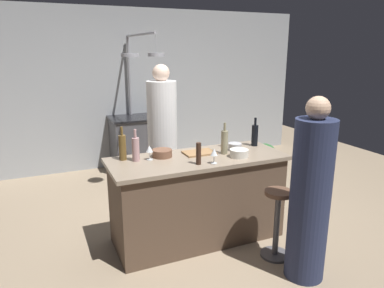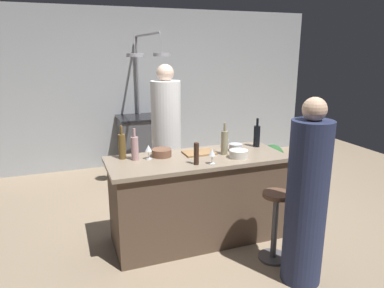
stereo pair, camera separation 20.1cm
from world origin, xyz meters
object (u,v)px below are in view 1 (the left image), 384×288
object	(u,v)px
wine_bottle_amber	(122,147)
wine_glass_near_right_guest	(149,150)
guest_right	(310,198)
bar_stool_right	(277,221)
wine_bottle_rose	(136,149)
stove_range	(136,143)
mixing_bowl_steel	(235,147)
cutting_board	(199,153)
mixing_bowl_wooden	(162,153)
wine_glass_by_chef	(224,137)
wine_glass_near_left_guest	(214,153)
chef	(163,140)
wine_bottle_dark	(255,135)
wine_bottle_white	(225,142)
mixing_bowl_ceramic	(239,153)
potted_plant	(265,157)
pepper_mill	(199,154)

from	to	relation	value
wine_bottle_amber	wine_glass_near_right_guest	distance (m)	0.26
guest_right	wine_bottle_amber	xyz separation A→B (m)	(-1.30, 1.19, 0.29)
bar_stool_right	wine_bottle_rose	bearing A→B (deg)	146.77
stove_range	wine_bottle_rose	world-z (taller)	wine_bottle_rose
mixing_bowl_steel	cutting_board	bearing A→B (deg)	175.20
mixing_bowl_steel	mixing_bowl_wooden	bearing A→B (deg)	174.42
cutting_board	wine_glass_by_chef	bearing A→B (deg)	21.11
guest_right	cutting_board	bearing A→B (deg)	115.87
bar_stool_right	wine_glass_near_left_guest	world-z (taller)	wine_glass_near_left_guest
guest_right	wine_bottle_amber	world-z (taller)	guest_right
chef	wine_glass_by_chef	xyz separation A→B (m)	(0.44, -0.84, 0.18)
mixing_bowl_steel	chef	bearing A→B (deg)	114.77
guest_right	wine_bottle_dark	distance (m)	1.17
wine_bottle_amber	bar_stool_right	bearing A→B (deg)	-33.64
guest_right	cutting_board	distance (m)	1.22
wine_bottle_rose	wine_bottle_amber	size ratio (longest dim) A/B	0.95
guest_right	wine_glass_by_chef	distance (m)	1.27
cutting_board	wine_bottle_white	distance (m)	0.29
cutting_board	wine_bottle_white	size ratio (longest dim) A/B	0.97
wine_bottle_rose	wine_bottle_white	size ratio (longest dim) A/B	0.96
bar_stool_right	wine_bottle_amber	size ratio (longest dim) A/B	2.05
cutting_board	mixing_bowl_ceramic	distance (m)	0.42
cutting_board	wine_glass_near_right_guest	bearing A→B (deg)	-179.62
potted_plant	chef	bearing A→B (deg)	-172.00
stove_range	guest_right	bearing A→B (deg)	-80.20
wine_bottle_white	wine_glass_near_right_guest	xyz separation A→B (m)	(-0.77, 0.11, -0.02)
wine_bottle_dark	wine_bottle_rose	bearing A→B (deg)	-179.36
mixing_bowl_steel	guest_right	bearing A→B (deg)	-83.48
cutting_board	wine_bottle_white	xyz separation A→B (m)	(0.23, -0.12, 0.12)
stove_range	wine_bottle_dark	world-z (taller)	wine_bottle_dark
mixing_bowl_wooden	stove_range	bearing A→B (deg)	81.90
wine_bottle_dark	mixing_bowl_steel	distance (m)	0.31
mixing_bowl_wooden	wine_bottle_dark	bearing A→B (deg)	-0.47
stove_range	pepper_mill	size ratio (longest dim) A/B	4.24
stove_range	wine_bottle_amber	size ratio (longest dim) A/B	2.68
stove_range	wine_glass_near_left_guest	bearing A→B (deg)	-88.88
pepper_mill	wine_glass_near_right_guest	bearing A→B (deg)	140.04
wine_bottle_dark	wine_bottle_white	world-z (taller)	wine_bottle_white
guest_right	wine_glass_near_right_guest	xyz separation A→B (m)	(-1.06, 1.08, 0.26)
mixing_bowl_ceramic	wine_bottle_amber	bearing A→B (deg)	161.03
chef	wine_glass_near_left_guest	xyz separation A→B (m)	(0.05, -1.34, 0.18)
wine_bottle_white	mixing_bowl_steel	size ratio (longest dim) A/B	2.30
wine_glass_by_chef	mixing_bowl_ceramic	world-z (taller)	wine_glass_by_chef
potted_plant	wine_glass_near_right_guest	size ratio (longest dim) A/B	3.56
wine_bottle_amber	wine_glass_near_left_guest	size ratio (longest dim) A/B	2.28
bar_stool_right	wine_glass_near_right_guest	size ratio (longest dim) A/B	4.66
mixing_bowl_wooden	mixing_bowl_steel	distance (m)	0.80
wine_glass_near_left_guest	mixing_bowl_wooden	world-z (taller)	wine_glass_near_left_guest
stove_range	wine_glass_by_chef	size ratio (longest dim) A/B	6.10
wine_glass_by_chef	mixing_bowl_ceramic	xyz separation A→B (m)	(-0.06, -0.42, -0.07)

